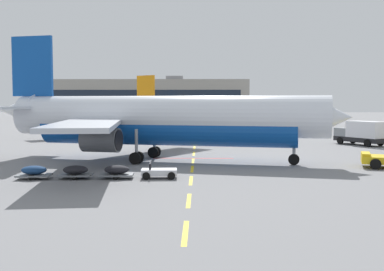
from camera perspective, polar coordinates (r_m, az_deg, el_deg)
The scene contains 7 objects.
ground at distance 68.63m, azimuth 19.06°, elevation -0.87°, with size 400.00×400.00×0.00m, color slate.
apron_paint_markings at distance 64.26m, azimuth 0.36°, elevation -0.96°, with size 8.00×98.59×0.01m.
airliner_foreground at distance 44.97m, azimuth -3.89°, elevation 1.93°, with size 34.57×33.79×12.20m.
airliner_mid_left at distance 82.82m, azimuth -11.12°, elevation 2.28°, with size 25.49×23.71×9.80m.
ground_power_truck at distance 65.41m, azimuth 19.73°, elevation 0.33°, with size 5.60×7.26×3.14m.
baggage_train at distance 35.44m, azimuth -11.41°, elevation -4.26°, with size 11.66×2.18×1.14m.
terminal_satellite at distance 172.60m, azimuth -5.78°, elevation 4.38°, with size 73.76×23.19×14.98m.
Camera 1 is at (18.60, -24.97, 5.59)m, focal length 44.31 mm.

